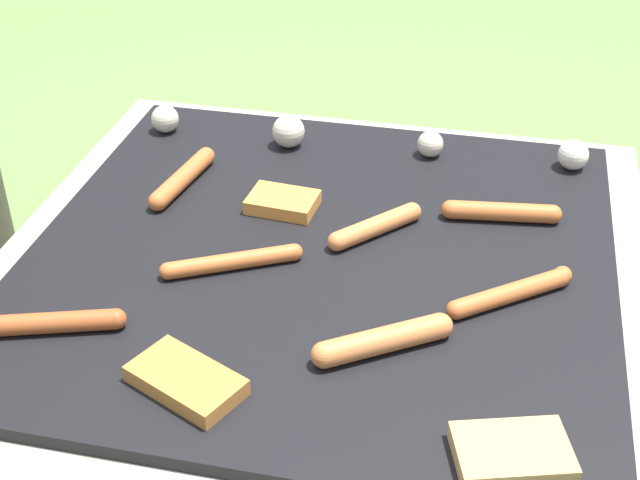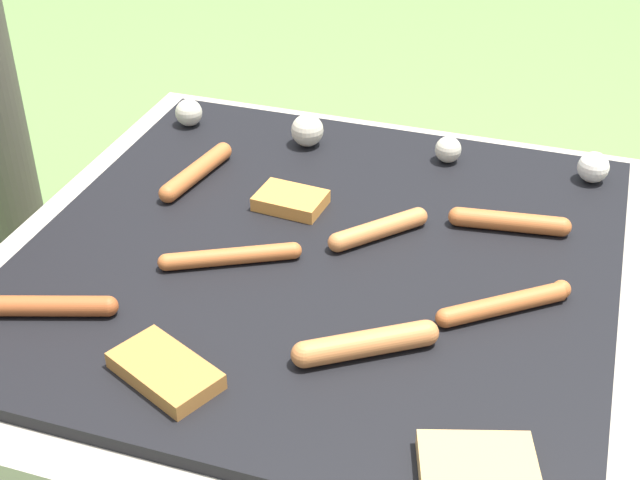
{
  "view_description": "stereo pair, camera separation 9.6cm",
  "coord_description": "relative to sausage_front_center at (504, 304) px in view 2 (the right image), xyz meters",
  "views": [
    {
      "loc": [
        0.21,
        -0.95,
        1.09
      ],
      "look_at": [
        0.0,
        0.0,
        0.43
      ],
      "focal_mm": 50.0,
      "sensor_mm": 36.0,
      "label": 1
    },
    {
      "loc": [
        0.3,
        -0.92,
        1.09
      ],
      "look_at": [
        0.0,
        0.0,
        0.43
      ],
      "focal_mm": 50.0,
      "sensor_mm": 36.0,
      "label": 2
    }
  ],
  "objects": [
    {
      "name": "sausage_back_center",
      "position": [
        -0.52,
        -0.17,
        0.0
      ],
      "size": [
        0.16,
        0.07,
        0.03
      ],
      "color": "#A34C23",
      "rests_on": "grill"
    },
    {
      "name": "sausage_front_center",
      "position": [
        0.0,
        0.0,
        0.0
      ],
      "size": [
        0.15,
        0.12,
        0.02
      ],
      "color": "#B7602D",
      "rests_on": "grill"
    },
    {
      "name": "bread_slice_center",
      "position": [
        -0.33,
        0.15,
        -0.0
      ],
      "size": [
        0.1,
        0.08,
        0.02
      ],
      "color": "#D18438",
      "rests_on": "grill"
    },
    {
      "name": "ground_plane",
      "position": [
        -0.25,
        0.05,
        -0.43
      ],
      "size": [
        14.0,
        14.0,
        0.0
      ],
      "primitive_type": "plane",
      "color": "#608442"
    },
    {
      "name": "grill",
      "position": [
        -0.25,
        0.05,
        -0.22
      ],
      "size": [
        0.87,
        0.87,
        0.41
      ],
      "color": "#A89E8C",
      "rests_on": "ground_plane"
    },
    {
      "name": "sausage_back_left",
      "position": [
        -0.19,
        0.11,
        0.0
      ],
      "size": [
        0.11,
        0.12,
        0.03
      ],
      "color": "#C6753D",
      "rests_on": "grill"
    },
    {
      "name": "bread_slice_right",
      "position": [
        0.01,
        -0.26,
        -0.0
      ],
      "size": [
        0.13,
        0.11,
        0.02
      ],
      "color": "tan",
      "rests_on": "grill"
    },
    {
      "name": "sausage_mid_right",
      "position": [
        -0.49,
        0.18,
        0.0
      ],
      "size": [
        0.05,
        0.17,
        0.03
      ],
      "color": "#B7602D",
      "rests_on": "grill"
    },
    {
      "name": "sausage_front_right",
      "position": [
        -0.35,
        -0.01,
        -0.0
      ],
      "size": [
        0.17,
        0.1,
        0.02
      ],
      "color": "#B7602D",
      "rests_on": "grill"
    },
    {
      "name": "mushroom_row",
      "position": [
        -0.26,
        0.35,
        0.01
      ],
      "size": [
        0.7,
        0.07,
        0.05
      ],
      "color": "beige",
      "rests_on": "grill"
    },
    {
      "name": "sausage_back_right",
      "position": [
        -0.02,
        0.19,
        0.0
      ],
      "size": [
        0.17,
        0.04,
        0.03
      ],
      "color": "#B7602D",
      "rests_on": "grill"
    },
    {
      "name": "bread_slice_left",
      "position": [
        -0.34,
        -0.23,
        -0.0
      ],
      "size": [
        0.14,
        0.12,
        0.02
      ],
      "color": "#B27033",
      "rests_on": "grill"
    },
    {
      "name": "sausage_mid_left",
      "position": [
        -0.14,
        -0.13,
        0.0
      ],
      "size": [
        0.15,
        0.11,
        0.03
      ],
      "color": "#C6753D",
      "rests_on": "grill"
    }
  ]
}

